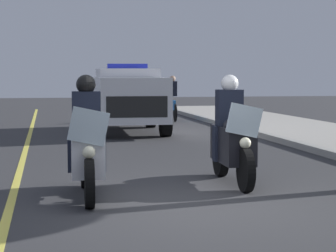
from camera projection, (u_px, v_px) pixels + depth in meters
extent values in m
plane|color=#333335|center=(194.00, 205.00, 8.29)|extent=(80.00, 80.00, 0.00)
cube|color=#E0D14C|center=(8.00, 212.00, 7.84)|extent=(48.00, 0.12, 0.01)
cylinder|color=black|center=(89.00, 184.00, 8.06)|extent=(0.64, 0.14, 0.64)
cylinder|color=black|center=(86.00, 167.00, 9.53)|extent=(0.64, 0.16, 0.64)
cube|color=white|center=(87.00, 153.00, 8.75)|extent=(1.21, 0.47, 0.56)
ellipsoid|color=white|center=(87.00, 132.00, 8.68)|extent=(0.57, 0.34, 0.24)
cube|color=silver|center=(89.00, 126.00, 8.09)|extent=(0.08, 0.56, 0.53)
sphere|color=#F9F4CC|center=(89.00, 152.00, 8.06)|extent=(0.17, 0.17, 0.17)
sphere|color=red|center=(76.00, 131.00, 8.20)|extent=(0.09, 0.09, 0.09)
sphere|color=#1933F2|center=(100.00, 131.00, 8.25)|extent=(0.09, 0.09, 0.09)
cube|color=black|center=(86.00, 112.00, 8.93)|extent=(0.29, 0.41, 0.60)
cube|color=black|center=(101.00, 152.00, 8.95)|extent=(0.18, 0.15, 0.56)
cube|color=black|center=(73.00, 152.00, 8.88)|extent=(0.18, 0.15, 0.56)
sphere|color=black|center=(86.00, 84.00, 8.88)|extent=(0.28, 0.28, 0.28)
cylinder|color=black|center=(246.00, 170.00, 9.16)|extent=(0.64, 0.14, 0.64)
cylinder|color=black|center=(221.00, 157.00, 10.64)|extent=(0.64, 0.16, 0.64)
cube|color=black|center=(233.00, 145.00, 9.86)|extent=(1.21, 0.47, 0.56)
ellipsoid|color=black|center=(234.00, 126.00, 9.78)|extent=(0.57, 0.34, 0.24)
cube|color=silver|center=(244.00, 120.00, 9.20)|extent=(0.08, 0.56, 0.53)
sphere|color=#F9F4CC|center=(245.00, 143.00, 9.17)|extent=(0.17, 0.17, 0.17)
sphere|color=red|center=(231.00, 124.00, 9.31)|extent=(0.09, 0.09, 0.09)
sphere|color=#1933F2|center=(252.00, 124.00, 9.36)|extent=(0.09, 0.09, 0.09)
cube|color=black|center=(229.00, 108.00, 10.04)|extent=(0.29, 0.41, 0.60)
cube|color=black|center=(242.00, 143.00, 10.06)|extent=(0.18, 0.15, 0.56)
cube|color=black|center=(218.00, 144.00, 9.99)|extent=(0.18, 0.15, 0.56)
sphere|color=white|center=(230.00, 83.00, 9.99)|extent=(0.28, 0.28, 0.28)
cube|color=silver|center=(128.00, 98.00, 18.79)|extent=(4.95, 2.04, 1.24)
cube|color=silver|center=(127.00, 75.00, 19.03)|extent=(2.45, 1.81, 0.36)
cube|color=#2633D8|center=(127.00, 66.00, 18.81)|extent=(0.31, 1.21, 0.14)
cube|color=black|center=(137.00, 107.00, 16.44)|extent=(0.17, 1.62, 0.56)
cylinder|color=black|center=(166.00, 122.00, 17.46)|extent=(0.81, 0.30, 0.80)
cylinder|color=black|center=(101.00, 123.00, 17.17)|extent=(0.81, 0.30, 0.80)
cylinder|color=black|center=(150.00, 115.00, 20.51)|extent=(0.81, 0.30, 0.80)
cylinder|color=black|center=(95.00, 116.00, 20.22)|extent=(0.81, 0.30, 0.80)
cylinder|color=black|center=(175.00, 113.00, 22.95)|extent=(0.66, 0.06, 0.66)
cylinder|color=black|center=(170.00, 111.00, 24.03)|extent=(0.66, 0.06, 0.66)
cube|color=blue|center=(173.00, 105.00, 23.47)|extent=(1.00, 0.09, 0.36)
cube|color=black|center=(172.00, 89.00, 23.47)|extent=(0.25, 0.33, 0.56)
sphere|color=tan|center=(173.00, 79.00, 23.41)|extent=(0.22, 0.22, 0.22)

